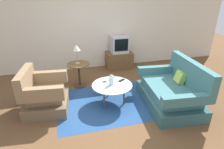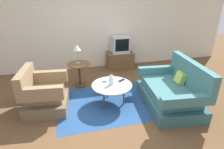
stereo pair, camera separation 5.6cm
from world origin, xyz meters
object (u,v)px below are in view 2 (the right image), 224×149
object	(u,v)px
armchair	(44,95)
coffee_table	(112,86)
mug	(111,77)
bowl	(105,80)
tv_remote_dark	(122,80)
couch	(172,92)
side_table	(79,70)
tv_stand	(120,60)
vase	(111,79)
television	(120,44)
table_lamp	(77,49)

from	to	relation	value
armchair	coffee_table	size ratio (longest dim) A/B	1.12
armchair	coffee_table	world-z (taller)	armchair
mug	bowl	size ratio (longest dim) A/B	1.09
bowl	tv_remote_dark	distance (m)	0.35
armchair	coffee_table	distance (m)	1.40
coffee_table	tv_remote_dark	distance (m)	0.29
couch	tv_remote_dark	world-z (taller)	couch
side_table	tv_stand	distance (m)	1.65
vase	bowl	size ratio (longest dim) A/B	1.98
tv_stand	bowl	world-z (taller)	tv_stand
mug	side_table	bearing A→B (deg)	133.95
couch	bowl	bearing A→B (deg)	72.42
armchair	bowl	xyz separation A→B (m)	(1.29, 0.08, 0.14)
side_table	vase	bearing A→B (deg)	-58.47
tv_stand	television	xyz separation A→B (m)	(0.00, 0.02, 0.51)
table_lamp	tv_remote_dark	bearing A→B (deg)	-44.59
mug	tv_remote_dark	xyz separation A→B (m)	(0.19, -0.16, -0.03)
tv_stand	bowl	size ratio (longest dim) A/B	6.54
side_table	armchair	bearing A→B (deg)	-132.75
side_table	mug	bearing A→B (deg)	-46.05
bowl	tv_remote_dark	world-z (taller)	bowl
tv_stand	television	bearing A→B (deg)	90.00
tv_remote_dark	bowl	bearing A→B (deg)	136.52
coffee_table	mug	world-z (taller)	mug
couch	mug	world-z (taller)	couch
armchair	coffee_table	bearing A→B (deg)	91.08
television	bowl	xyz separation A→B (m)	(-0.84, -1.73, -0.31)
armchair	side_table	bearing A→B (deg)	143.20
bowl	vase	bearing A→B (deg)	-65.22
armchair	vase	world-z (taller)	armchair
couch	vase	bearing A→B (deg)	78.60
bowl	television	bearing A→B (deg)	64.16
tv_stand	mug	world-z (taller)	mug
coffee_table	tv_stand	bearing A→B (deg)	68.80
coffee_table	vase	distance (m)	0.15
television	tv_stand	bearing A→B (deg)	-90.00
couch	coffee_table	distance (m)	1.27
couch	tv_stand	distance (m)	2.33
mug	vase	bearing A→B (deg)	-104.21
armchair	table_lamp	bearing A→B (deg)	144.23
couch	tv_stand	xyz separation A→B (m)	(-0.47, 2.28, -0.04)
television	tv_remote_dark	size ratio (longest dim) A/B	3.10
tv_stand	television	world-z (taller)	television
tv_stand	mug	distance (m)	1.77
vase	bowl	bearing A→B (deg)	114.78
couch	mug	distance (m)	1.34
table_lamp	vase	world-z (taller)	table_lamp
bowl	coffee_table	bearing A→B (deg)	-64.56
armchair	couch	xyz separation A→B (m)	(2.60, -0.49, -0.02)
vase	mug	xyz separation A→B (m)	(0.07, 0.28, -0.07)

